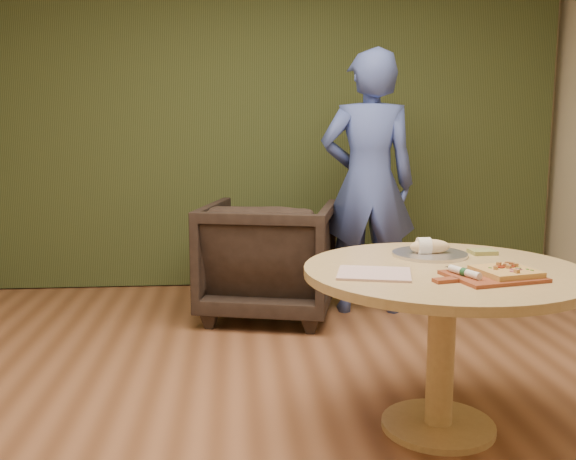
# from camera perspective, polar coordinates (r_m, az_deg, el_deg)

# --- Properties ---
(room_shell) EXTENTS (5.04, 6.04, 2.84)m
(room_shell) POSITION_cam_1_polar(r_m,az_deg,el_deg) (2.60, 2.85, 10.05)
(room_shell) COLOR brown
(room_shell) RESTS_ON ground
(curtain) EXTENTS (4.80, 0.14, 2.78)m
(curtain) POSITION_cam_1_polar(r_m,az_deg,el_deg) (5.49, -1.22, 9.67)
(curtain) COLOR #2B3618
(curtain) RESTS_ON ground
(pedestal_table) EXTENTS (1.23, 1.23, 0.75)m
(pedestal_table) POSITION_cam_1_polar(r_m,az_deg,el_deg) (2.92, 13.61, -5.96)
(pedestal_table) COLOR tan
(pedestal_table) RESTS_ON ground
(pizza_paddle) EXTENTS (0.47, 0.35, 0.01)m
(pizza_paddle) POSITION_cam_1_polar(r_m,az_deg,el_deg) (2.74, 17.59, -3.96)
(pizza_paddle) COLOR brown
(pizza_paddle) RESTS_ON pedestal_table
(flatbread_pizza) EXTENTS (0.26, 0.26, 0.04)m
(flatbread_pizza) POSITION_cam_1_polar(r_m,az_deg,el_deg) (2.77, 18.81, -3.47)
(flatbread_pizza) COLOR tan
(flatbread_pizza) RESTS_ON pizza_paddle
(cutlery_roll) EXTENTS (0.09, 0.19, 0.03)m
(cutlery_roll) POSITION_cam_1_polar(r_m,az_deg,el_deg) (2.69, 15.42, -3.63)
(cutlery_roll) COLOR silver
(cutlery_roll) RESTS_ON pizza_paddle
(newspaper) EXTENTS (0.35, 0.31, 0.01)m
(newspaper) POSITION_cam_1_polar(r_m,az_deg,el_deg) (2.70, 7.67, -3.86)
(newspaper) COLOR white
(newspaper) RESTS_ON pedestal_table
(serving_tray) EXTENTS (0.36, 0.36, 0.02)m
(serving_tray) POSITION_cam_1_polar(r_m,az_deg,el_deg) (3.13, 12.47, -2.11)
(serving_tray) COLOR silver
(serving_tray) RESTS_ON pedestal_table
(bread_roll) EXTENTS (0.19, 0.09, 0.09)m
(bread_roll) POSITION_cam_1_polar(r_m,az_deg,el_deg) (3.12, 12.34, -1.46)
(bread_roll) COLOR #E3C58A
(bread_roll) RESTS_ON serving_tray
(green_packet) EXTENTS (0.12, 0.11, 0.02)m
(green_packet) POSITION_cam_1_polar(r_m,az_deg,el_deg) (3.24, 16.90, -1.87)
(green_packet) COLOR olive
(green_packet) RESTS_ON pedestal_table
(armchair) EXTENTS (1.07, 1.03, 0.92)m
(armchair) POSITION_cam_1_polar(r_m,az_deg,el_deg) (4.60, -1.70, -2.04)
(armchair) COLOR black
(armchair) RESTS_ON ground
(person_standing) EXTENTS (0.72, 0.50, 1.89)m
(person_standing) POSITION_cam_1_polar(r_m,az_deg,el_deg) (4.68, 7.15, 4.11)
(person_standing) COLOR #40539B
(person_standing) RESTS_ON ground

